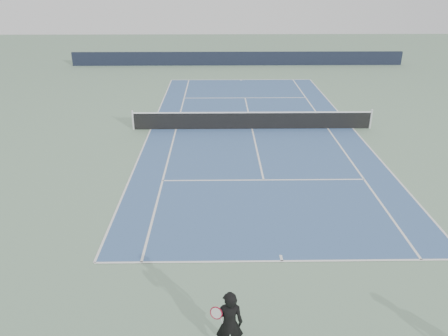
{
  "coord_description": "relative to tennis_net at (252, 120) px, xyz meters",
  "views": [
    {
      "loc": [
        -1.86,
        -22.4,
        7.73
      ],
      "look_at": [
        -1.64,
        -7.61,
        1.1
      ],
      "focal_mm": 35.0,
      "sensor_mm": 36.0,
      "label": 1
    }
  ],
  "objects": [
    {
      "name": "ground",
      "position": [
        0.0,
        0.0,
        -0.5
      ],
      "size": [
        80.0,
        80.0,
        0.0
      ],
      "primitive_type": "plane",
      "color": "gray"
    },
    {
      "name": "court_surface",
      "position": [
        0.0,
        0.0,
        -0.5
      ],
      "size": [
        10.97,
        23.77,
        0.01
      ],
      "primitive_type": "cube",
      "color": "#3B5B8D",
      "rests_on": "ground"
    },
    {
      "name": "tennis_net",
      "position": [
        0.0,
        0.0,
        0.0
      ],
      "size": [
        12.9,
        0.1,
        1.07
      ],
      "color": "silver",
      "rests_on": "ground"
    },
    {
      "name": "windscreen_far",
      "position": [
        0.0,
        17.88,
        0.1
      ],
      "size": [
        30.0,
        0.25,
        1.2
      ],
      "primitive_type": "cube",
      "color": "black",
      "rests_on": "ground"
    },
    {
      "name": "tennis_player",
      "position": [
        -1.64,
        -15.21,
        0.33
      ],
      "size": [
        0.77,
        0.48,
        1.67
      ],
      "color": "black",
      "rests_on": "ground"
    }
  ]
}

